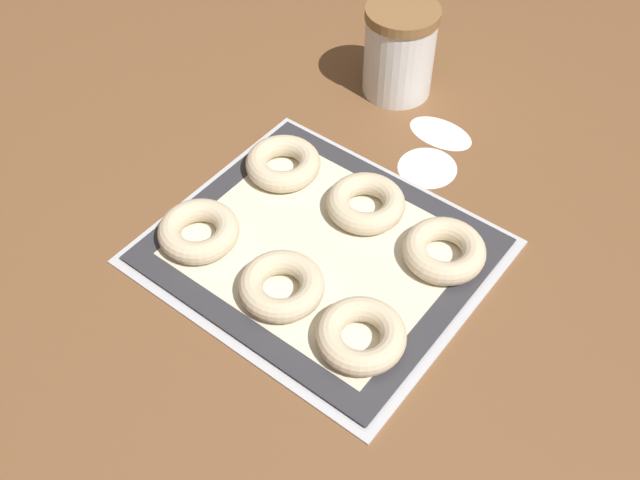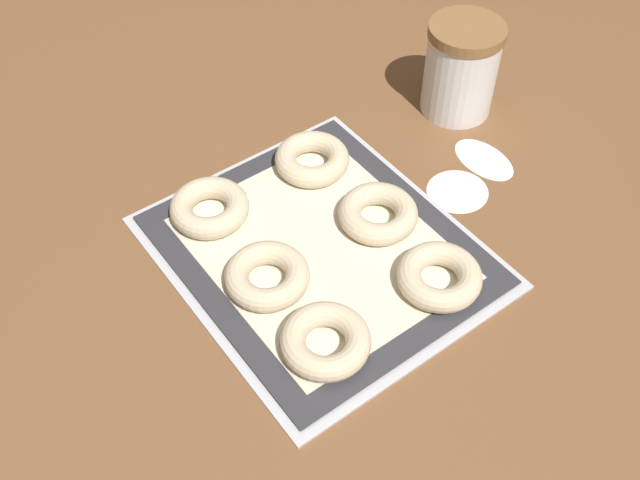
{
  "view_description": "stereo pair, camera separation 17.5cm",
  "coord_description": "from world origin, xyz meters",
  "px_view_note": "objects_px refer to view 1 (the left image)",
  "views": [
    {
      "loc": [
        0.39,
        -0.53,
        0.76
      ],
      "look_at": [
        -0.01,
        -0.02,
        0.03
      ],
      "focal_mm": 42.0,
      "sensor_mm": 36.0,
      "label": 1
    },
    {
      "loc": [
        0.51,
        -0.4,
        0.76
      ],
      "look_at": [
        -0.01,
        -0.02,
        0.03
      ],
      "focal_mm": 42.0,
      "sensor_mm": 36.0,
      "label": 2
    }
  ],
  "objects_px": {
    "bagel_back_left": "(283,163)",
    "bagel_back_center": "(363,202)",
    "flour_canister": "(399,51)",
    "baking_tray": "(320,251)",
    "bagel_back_right": "(444,251)",
    "bagel_front_left": "(199,231)",
    "bagel_front_center": "(279,285)",
    "bagel_front_right": "(361,335)"
  },
  "relations": [
    {
      "from": "bagel_back_left",
      "to": "bagel_back_center",
      "type": "bearing_deg",
      "value": 3.41
    },
    {
      "from": "bagel_back_left",
      "to": "flour_canister",
      "type": "bearing_deg",
      "value": 87.08
    },
    {
      "from": "baking_tray",
      "to": "bagel_back_right",
      "type": "height_order",
      "value": "bagel_back_right"
    },
    {
      "from": "bagel_front_left",
      "to": "flour_canister",
      "type": "bearing_deg",
      "value": 87.58
    },
    {
      "from": "bagel_front_center",
      "to": "bagel_back_center",
      "type": "bearing_deg",
      "value": 90.24
    },
    {
      "from": "bagel_back_center",
      "to": "bagel_back_right",
      "type": "relative_size",
      "value": 1.0
    },
    {
      "from": "bagel_front_right",
      "to": "bagel_back_right",
      "type": "bearing_deg",
      "value": 87.22
    },
    {
      "from": "baking_tray",
      "to": "bagel_back_center",
      "type": "distance_m",
      "value": 0.09
    },
    {
      "from": "baking_tray",
      "to": "bagel_back_center",
      "type": "height_order",
      "value": "bagel_back_center"
    },
    {
      "from": "bagel_front_center",
      "to": "bagel_back_left",
      "type": "height_order",
      "value": "same"
    },
    {
      "from": "bagel_back_center",
      "to": "flour_canister",
      "type": "height_order",
      "value": "flour_canister"
    },
    {
      "from": "bagel_front_left",
      "to": "flour_canister",
      "type": "relative_size",
      "value": 0.73
    },
    {
      "from": "bagel_back_center",
      "to": "bagel_front_right",
      "type": "bearing_deg",
      "value": -55.13
    },
    {
      "from": "baking_tray",
      "to": "bagel_back_center",
      "type": "bearing_deg",
      "value": 87.15
    },
    {
      "from": "baking_tray",
      "to": "flour_canister",
      "type": "bearing_deg",
      "value": 108.33
    },
    {
      "from": "baking_tray",
      "to": "bagel_front_right",
      "type": "bearing_deg",
      "value": -34.26
    },
    {
      "from": "bagel_front_right",
      "to": "flour_canister",
      "type": "height_order",
      "value": "flour_canister"
    },
    {
      "from": "bagel_front_center",
      "to": "flour_canister",
      "type": "bearing_deg",
      "value": 105.47
    },
    {
      "from": "baking_tray",
      "to": "bagel_front_center",
      "type": "distance_m",
      "value": 0.09
    },
    {
      "from": "bagel_front_center",
      "to": "bagel_back_right",
      "type": "height_order",
      "value": "same"
    },
    {
      "from": "bagel_front_left",
      "to": "bagel_front_right",
      "type": "bearing_deg",
      "value": -0.46
    },
    {
      "from": "bagel_back_center",
      "to": "bagel_front_center",
      "type": "bearing_deg",
      "value": -89.76
    },
    {
      "from": "bagel_front_right",
      "to": "bagel_back_left",
      "type": "relative_size",
      "value": 1.0
    },
    {
      "from": "baking_tray",
      "to": "bagel_front_right",
      "type": "xyz_separation_m",
      "value": [
        0.13,
        -0.09,
        0.02
      ]
    },
    {
      "from": "flour_canister",
      "to": "baking_tray",
      "type": "bearing_deg",
      "value": -71.67
    },
    {
      "from": "bagel_front_right",
      "to": "bagel_back_center",
      "type": "bearing_deg",
      "value": 124.87
    },
    {
      "from": "bagel_back_center",
      "to": "flour_canister",
      "type": "distance_m",
      "value": 0.3
    },
    {
      "from": "bagel_front_left",
      "to": "bagel_back_center",
      "type": "relative_size",
      "value": 1.0
    },
    {
      "from": "baking_tray",
      "to": "bagel_front_left",
      "type": "height_order",
      "value": "bagel_front_left"
    },
    {
      "from": "bagel_back_center",
      "to": "bagel_back_right",
      "type": "bearing_deg",
      "value": -3.05
    },
    {
      "from": "bagel_front_center",
      "to": "flour_canister",
      "type": "distance_m",
      "value": 0.46
    },
    {
      "from": "bagel_front_right",
      "to": "bagel_back_center",
      "type": "height_order",
      "value": "same"
    },
    {
      "from": "bagel_front_center",
      "to": "bagel_back_right",
      "type": "distance_m",
      "value": 0.22
    },
    {
      "from": "bagel_front_left",
      "to": "bagel_back_center",
      "type": "xyz_separation_m",
      "value": [
        0.14,
        0.18,
        0.0
      ]
    },
    {
      "from": "bagel_front_center",
      "to": "bagel_back_center",
      "type": "height_order",
      "value": "same"
    },
    {
      "from": "bagel_front_right",
      "to": "bagel_back_right",
      "type": "distance_m",
      "value": 0.17
    },
    {
      "from": "bagel_back_left",
      "to": "flour_canister",
      "type": "xyz_separation_m",
      "value": [
        0.01,
        0.27,
        0.05
      ]
    },
    {
      "from": "bagel_front_center",
      "to": "bagel_back_right",
      "type": "bearing_deg",
      "value": 52.56
    },
    {
      "from": "bagel_front_left",
      "to": "bagel_back_right",
      "type": "xyz_separation_m",
      "value": [
        0.27,
        0.17,
        0.0
      ]
    },
    {
      "from": "bagel_front_right",
      "to": "bagel_back_right",
      "type": "relative_size",
      "value": 1.0
    },
    {
      "from": "bagel_back_left",
      "to": "bagel_back_center",
      "type": "relative_size",
      "value": 1.0
    },
    {
      "from": "bagel_back_right",
      "to": "bagel_back_center",
      "type": "bearing_deg",
      "value": 176.95
    }
  ]
}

